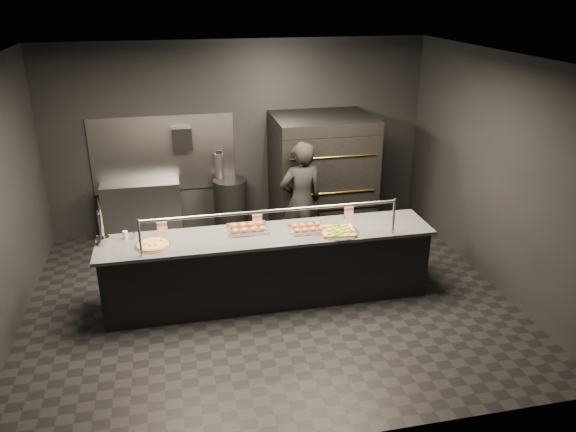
{
  "coord_description": "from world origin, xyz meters",
  "views": [
    {
      "loc": [
        -1.08,
        -6.18,
        3.75
      ],
      "look_at": [
        0.29,
        0.2,
        1.05
      ],
      "focal_mm": 35.0,
      "sensor_mm": 36.0,
      "label": 1
    }
  ],
  "objects_px": {
    "beer_tap": "(102,231)",
    "trash_bin": "(231,206)",
    "prep_shelf": "(142,210)",
    "fire_extinguisher": "(219,167)",
    "slider_tray_a": "(248,228)",
    "service_counter": "(269,267)",
    "pizza_oven": "(322,176)",
    "square_pizza": "(338,231)",
    "round_pizza": "(153,245)",
    "worker": "(301,201)",
    "towel_dispenser": "(182,139)",
    "slider_tray_b": "(308,228)"
  },
  "relations": [
    {
      "from": "slider_tray_a",
      "to": "worker",
      "type": "bearing_deg",
      "value": 46.85
    },
    {
      "from": "prep_shelf",
      "to": "beer_tap",
      "type": "distance_m",
      "value": 2.31
    },
    {
      "from": "pizza_oven",
      "to": "square_pizza",
      "type": "distance_m",
      "value": 2.08
    },
    {
      "from": "towel_dispenser",
      "to": "worker",
      "type": "bearing_deg",
      "value": -38.74
    },
    {
      "from": "slider_tray_a",
      "to": "square_pizza",
      "type": "xyz_separation_m",
      "value": [
        1.08,
        -0.3,
        -0.01
      ]
    },
    {
      "from": "worker",
      "to": "pizza_oven",
      "type": "bearing_deg",
      "value": -131.71
    },
    {
      "from": "slider_tray_b",
      "to": "square_pizza",
      "type": "xyz_separation_m",
      "value": [
        0.35,
        -0.15,
        -0.01
      ]
    },
    {
      "from": "square_pizza",
      "to": "round_pizza",
      "type": "bearing_deg",
      "value": 177.78
    },
    {
      "from": "slider_tray_a",
      "to": "trash_bin",
      "type": "xyz_separation_m",
      "value": [
        0.02,
        2.07,
        -0.51
      ]
    },
    {
      "from": "service_counter",
      "to": "trash_bin",
      "type": "bearing_deg",
      "value": 95.45
    },
    {
      "from": "towel_dispenser",
      "to": "square_pizza",
      "type": "distance_m",
      "value": 3.14
    },
    {
      "from": "pizza_oven",
      "to": "beer_tap",
      "type": "bearing_deg",
      "value": -150.69
    },
    {
      "from": "beer_tap",
      "to": "round_pizza",
      "type": "relative_size",
      "value": 1.39
    },
    {
      "from": "prep_shelf",
      "to": "slider_tray_a",
      "type": "height_order",
      "value": "slider_tray_a"
    },
    {
      "from": "prep_shelf",
      "to": "round_pizza",
      "type": "relative_size",
      "value": 2.86
    },
    {
      "from": "pizza_oven",
      "to": "fire_extinguisher",
      "type": "bearing_deg",
      "value": 162.11
    },
    {
      "from": "prep_shelf",
      "to": "square_pizza",
      "type": "bearing_deg",
      "value": -45.23
    },
    {
      "from": "service_counter",
      "to": "beer_tap",
      "type": "height_order",
      "value": "beer_tap"
    },
    {
      "from": "prep_shelf",
      "to": "square_pizza",
      "type": "xyz_separation_m",
      "value": [
        2.45,
        -2.47,
        0.49
      ]
    },
    {
      "from": "prep_shelf",
      "to": "slider_tray_a",
      "type": "bearing_deg",
      "value": -57.67
    },
    {
      "from": "slider_tray_a",
      "to": "service_counter",
      "type": "bearing_deg",
      "value": -33.57
    },
    {
      "from": "beer_tap",
      "to": "slider_tray_a",
      "type": "xyz_separation_m",
      "value": [
        1.72,
        0.02,
        -0.14
      ]
    },
    {
      "from": "prep_shelf",
      "to": "slider_tray_a",
      "type": "xyz_separation_m",
      "value": [
        1.37,
        -2.17,
        0.5
      ]
    },
    {
      "from": "beer_tap",
      "to": "trash_bin",
      "type": "height_order",
      "value": "beer_tap"
    },
    {
      "from": "beer_tap",
      "to": "trash_bin",
      "type": "xyz_separation_m",
      "value": [
        1.74,
        2.09,
        -0.64
      ]
    },
    {
      "from": "service_counter",
      "to": "pizza_oven",
      "type": "height_order",
      "value": "pizza_oven"
    },
    {
      "from": "round_pizza",
      "to": "worker",
      "type": "distance_m",
      "value": 2.38
    },
    {
      "from": "service_counter",
      "to": "beer_tap",
      "type": "distance_m",
      "value": 2.05
    },
    {
      "from": "beer_tap",
      "to": "square_pizza",
      "type": "relative_size",
      "value": 1.15
    },
    {
      "from": "towel_dispenser",
      "to": "trash_bin",
      "type": "distance_m",
      "value": 1.31
    },
    {
      "from": "fire_extinguisher",
      "to": "towel_dispenser",
      "type": "bearing_deg",
      "value": -178.96
    },
    {
      "from": "fire_extinguisher",
      "to": "slider_tray_b",
      "type": "distance_m",
      "value": 2.55
    },
    {
      "from": "towel_dispenser",
      "to": "round_pizza",
      "type": "xyz_separation_m",
      "value": [
        -0.48,
        -2.45,
        -0.61
      ]
    },
    {
      "from": "towel_dispenser",
      "to": "beer_tap",
      "type": "distance_m",
      "value": 2.53
    },
    {
      "from": "towel_dispenser",
      "to": "fire_extinguisher",
      "type": "height_order",
      "value": "towel_dispenser"
    },
    {
      "from": "worker",
      "to": "slider_tray_a",
      "type": "bearing_deg",
      "value": 38.72
    },
    {
      "from": "prep_shelf",
      "to": "beer_tap",
      "type": "height_order",
      "value": "beer_tap"
    },
    {
      "from": "service_counter",
      "to": "fire_extinguisher",
      "type": "relative_size",
      "value": 8.12
    },
    {
      "from": "square_pizza",
      "to": "service_counter",
      "type": "bearing_deg",
      "value": 170.03
    },
    {
      "from": "worker",
      "to": "trash_bin",
      "type": "bearing_deg",
      "value": -59.01
    },
    {
      "from": "trash_bin",
      "to": "worker",
      "type": "bearing_deg",
      "value": -50.88
    },
    {
      "from": "beer_tap",
      "to": "worker",
      "type": "xyz_separation_m",
      "value": [
        2.63,
        0.99,
        -0.21
      ]
    },
    {
      "from": "prep_shelf",
      "to": "towel_dispenser",
      "type": "relative_size",
      "value": 3.43
    },
    {
      "from": "service_counter",
      "to": "worker",
      "type": "relative_size",
      "value": 2.35
    },
    {
      "from": "square_pizza",
      "to": "trash_bin",
      "type": "bearing_deg",
      "value": 114.13
    },
    {
      "from": "fire_extinguisher",
      "to": "slider_tray_a",
      "type": "distance_m",
      "value": 2.26
    },
    {
      "from": "round_pizza",
      "to": "trash_bin",
      "type": "distance_m",
      "value": 2.61
    },
    {
      "from": "fire_extinguisher",
      "to": "worker",
      "type": "height_order",
      "value": "worker"
    },
    {
      "from": "slider_tray_b",
      "to": "square_pizza",
      "type": "relative_size",
      "value": 1.03
    },
    {
      "from": "prep_shelf",
      "to": "slider_tray_b",
      "type": "xyz_separation_m",
      "value": [
        2.1,
        -2.32,
        0.5
      ]
    }
  ]
}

